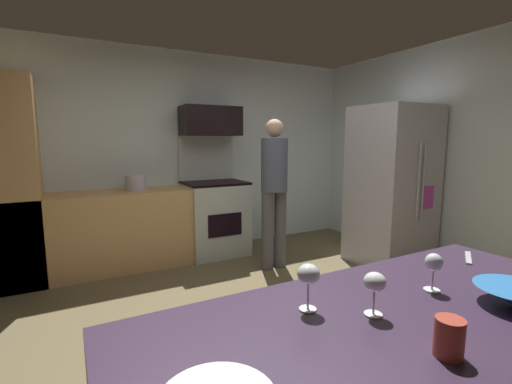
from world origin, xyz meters
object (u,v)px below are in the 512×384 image
Objects in this scene: wine_glass_far at (375,284)px; stock_pot at (136,183)px; oven_range at (215,215)px; wine_glass_near at (434,264)px; wine_glass_mid at (308,276)px; microwave at (211,121)px; person_cook at (274,186)px; refrigerator at (391,186)px; mug_coffee at (449,338)px.

stock_pot is at bearing 92.61° from wine_glass_far.
oven_range is 3.48m from wine_glass_near.
oven_range is 3.49m from wine_glass_mid.
person_cook is (0.39, -0.92, -0.76)m from microwave.
person_cook is at bearing -31.61° from stock_pot.
microwave is 4.95× the size of wine_glass_near.
refrigerator is (1.73, -1.33, 0.42)m from oven_range.
stock_pot is at bearing 179.69° from oven_range.
oven_range is 1.02m from person_cook.
person_cook is at bearing 67.25° from mug_coffee.
microwave is at bearing 140.79° from refrigerator.
person_cook is at bearing -66.79° from microwave.
stock_pot is at bearing 89.80° from wine_glass_mid.
microwave is at bearing 4.71° from stock_pot.
microwave is at bearing 90.00° from oven_range.
microwave reaches higher than oven_range.
oven_range is 10.27× the size of wine_glass_near.
microwave is 1.22m from stock_pot.
wine_glass_near is 3.45m from stock_pot.
wine_glass_mid is 0.69× the size of stock_pot.
microwave is 3.60m from wine_glass_mid.
mug_coffee is at bearing -102.31° from oven_range.
person_cook is at bearing 65.17° from wine_glass_far.
wine_glass_near is at bearing -136.48° from refrigerator.
microwave is 4.52× the size of wine_glass_mid.
stock_pot is (-0.50, 3.42, -0.01)m from wine_glass_near.
refrigerator reaches higher than wine_glass_near.
wine_glass_near is (-0.47, -3.50, -0.71)m from microwave.
wine_glass_far is (-2.54, -2.12, 0.07)m from refrigerator.
mug_coffee is 3.71m from stock_pot.
stock_pot is at bearing 148.39° from person_cook.
mug_coffee is 0.45× the size of stock_pot.
microwave reaches higher than wine_glass_far.
stock_pot is (-0.97, -0.08, -0.73)m from microwave.
person_cook is 7.20× the size of stock_pot.
refrigerator is (1.73, -1.41, -0.78)m from microwave.
oven_range is 3.81m from mug_coffee.
person_cook is 2.88m from wine_glass_far.
mug_coffee is at bearing -102.04° from microwave.
microwave is at bearing 77.03° from wine_glass_far.
person_cook is (-1.34, 0.49, 0.03)m from refrigerator.
oven_range is 0.82× the size of refrigerator.
microwave is at bearing 77.96° from mug_coffee.
stock_pot is at bearing 98.37° from wine_glass_near.
oven_range is at bearing 82.20° from wine_glass_near.
wine_glass_mid is at bearing 168.81° from wine_glass_near.
refrigerator is 7.87× the size of stock_pot.
refrigerator is at bearing 43.52° from wine_glass_near.
wine_glass_mid is (-0.51, 0.10, 0.02)m from wine_glass_near.
refrigerator is at bearing -20.21° from person_cook.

